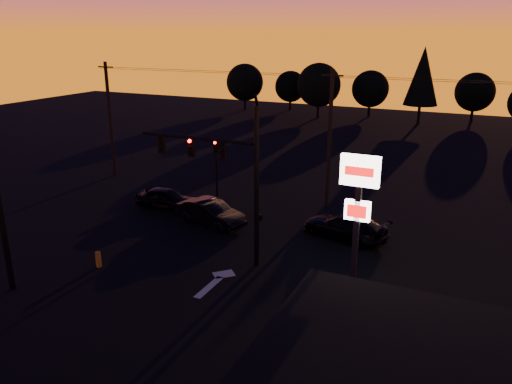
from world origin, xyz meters
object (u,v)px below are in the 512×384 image
Objects in this scene: bollard at (98,259)px; suv_parked at (371,382)px; secondary_signal at (216,162)px; car_right at (345,226)px; traffic_signal_mast at (227,167)px; pylon_sign at (358,203)px; car_left at (166,198)px; car_mid at (211,213)px.

suv_parked reaches higher than bollard.
secondary_signal reaches higher than car_right.
suv_parked is (8.97, -7.12, -4.30)m from traffic_signal_mast.
traffic_signal_mast is 7.52m from pylon_sign.
suv_parked is at bearing -46.49° from secondary_signal.
traffic_signal_mast is at bearing 153.25° from suv_parked.
secondary_signal is 0.64× the size of pylon_sign.
secondary_signal is 10.05m from car_right.
bollard is at bearing -173.10° from car_left.
car_right is at bearing -13.44° from secondary_signal.
car_mid is 16.41m from suv_parked.
traffic_signal_mast is 10.83× the size of bollard.
pylon_sign is at bearing -19.36° from traffic_signal_mast.
traffic_signal_mast reaches higher than car_mid.
traffic_signal_mast is 1.87× the size of car_mid.
car_left is 4.33m from car_mid.
secondary_signal is at bearing 145.20° from suv_parked.
secondary_signal is at bearing 123.19° from traffic_signal_mast.
car_left is at bearing -136.18° from secondary_signal.
suv_parked is (13.88, -14.62, -2.23)m from secondary_signal.
suv_parked is at bearing -132.56° from car_left.
traffic_signal_mast is at bearing 32.89° from bollard.
secondary_signal is 20.28m from suv_parked.
bollard is (-0.55, -11.02, -2.47)m from secondary_signal.
car_mid reaches higher than car_left.
car_mid is 0.92× the size of car_right.
bollard is (-12.55, -1.03, -4.52)m from pylon_sign.
car_mid is at bearing 130.56° from traffic_signal_mast.
pylon_sign reaches higher than suv_parked.
car_right is (10.11, 8.73, 0.32)m from bollard.
suv_parked is at bearing 34.79° from car_right.
car_mid is at bearing 148.67° from pylon_sign.
bollard is at bearing 177.69° from suv_parked.
pylon_sign reaches higher than bollard.
bollard is at bearing -33.68° from car_right.
bollard is 0.17× the size of suv_parked.
car_right is (4.65, 5.21, -4.22)m from traffic_signal_mast.
car_right is at bearing 40.84° from bollard.
car_mid is at bearing -64.50° from car_right.
secondary_signal is at bearing -87.96° from car_right.
car_mid is (-3.26, 3.81, -4.18)m from traffic_signal_mast.
car_mid is at bearing -65.99° from secondary_signal.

